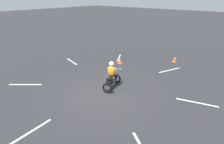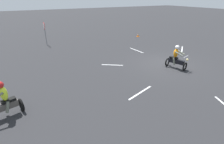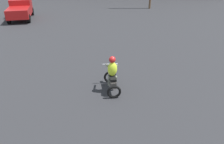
# 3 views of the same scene
# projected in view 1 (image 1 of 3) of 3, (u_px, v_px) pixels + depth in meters

# --- Properties ---
(ground_plane) EXTENTS (120.00, 120.00, 0.00)m
(ground_plane) POSITION_uv_depth(u_px,v_px,m) (103.00, 94.00, 9.58)
(ground_plane) COLOR #28282B
(motorcycle_rider_foreground) EXTENTS (1.55, 1.02, 1.66)m
(motorcycle_rider_foreground) POSITION_uv_depth(u_px,v_px,m) (112.00, 77.00, 9.91)
(motorcycle_rider_foreground) COLOR black
(motorcycle_rider_foreground) RESTS_ON ground
(traffic_cone_near_left) EXTENTS (0.32, 0.32, 0.36)m
(traffic_cone_near_left) POSITION_uv_depth(u_px,v_px,m) (120.00, 61.00, 13.78)
(traffic_cone_near_left) COLOR orange
(traffic_cone_near_left) RESTS_ON ground
(traffic_cone_mid_left) EXTENTS (0.32, 0.32, 0.47)m
(traffic_cone_mid_left) POSITION_uv_depth(u_px,v_px,m) (175.00, 59.00, 14.06)
(traffic_cone_mid_left) COLOR orange
(traffic_cone_mid_left) RESTS_ON ground
(lane_stripe_e) EXTENTS (1.92, 0.22, 0.01)m
(lane_stripe_e) POSITION_uv_depth(u_px,v_px,m) (30.00, 132.00, 6.91)
(lane_stripe_e) COLOR silver
(lane_stripe_e) RESTS_ON ground
(lane_stripe_n) EXTENTS (0.69, 1.90, 0.01)m
(lane_stripe_n) POSITION_uv_depth(u_px,v_px,m) (197.00, 103.00, 8.81)
(lane_stripe_n) COLOR silver
(lane_stripe_n) RESTS_ON ground
(lane_stripe_nw) EXTENTS (1.81, 0.86, 0.01)m
(lane_stripe_nw) POSITION_uv_depth(u_px,v_px,m) (169.00, 70.00, 12.58)
(lane_stripe_nw) COLOR silver
(lane_stripe_nw) RESTS_ON ground
(lane_stripe_sw) EXTENTS (1.53, 0.93, 0.01)m
(lane_stripe_sw) POSITION_uv_depth(u_px,v_px,m) (119.00, 58.00, 15.02)
(lane_stripe_sw) COLOR silver
(lane_stripe_sw) RESTS_ON ground
(lane_stripe_s) EXTENTS (0.51, 1.80, 0.01)m
(lane_stripe_s) POSITION_uv_depth(u_px,v_px,m) (72.00, 62.00, 14.20)
(lane_stripe_s) COLOR silver
(lane_stripe_s) RESTS_ON ground
(lane_stripe_se) EXTENTS (1.34, 1.57, 0.01)m
(lane_stripe_se) POSITION_uv_depth(u_px,v_px,m) (25.00, 85.00, 10.57)
(lane_stripe_se) COLOR silver
(lane_stripe_se) RESTS_ON ground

